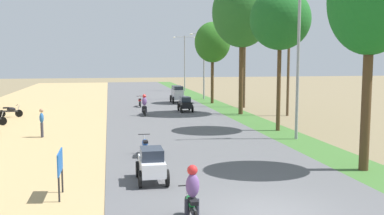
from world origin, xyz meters
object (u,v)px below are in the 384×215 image
Objects in this scene: streetlamp_near at (298,54)px; car_hatchback_black at (185,104)px; car_hatchback_white at (152,163)px; motorbike_foreground_rider at (192,197)px; streetlamp_mid at (204,61)px; motorbike_ahead_second at (145,145)px; pedestrian_on_shoulder at (42,121)px; median_tree_second at (280,20)px; median_tree_third at (242,13)px; streetlamp_far at (185,59)px; motorbike_ahead_fourth at (140,101)px; utility_pole_far at (245,56)px; street_signboard at (60,165)px; parked_motorbike_sixth at (11,111)px; car_van_silver at (177,93)px; utility_pole_near at (289,59)px; median_tree_fourth at (213,43)px; motorbike_ahead_third at (144,106)px; median_tree_nearest at (371,2)px.

car_hatchback_black is (-3.91, 13.29, -3.96)m from streetlamp_near.
motorbike_foreground_rider is (0.64, -4.33, 0.11)m from car_hatchback_white.
motorbike_ahead_second is at bearing -107.66° from streetlamp_mid.
streetlamp_near reaches higher than car_hatchback_black.
streetlamp_mid is (13.86, 20.87, 3.26)m from pedestrian_on_shoulder.
median_tree_third is at bearing 89.34° from median_tree_second.
streetlamp_far is 48.47m from motorbike_foreground_rider.
utility_pole_far is at bearing -11.01° from motorbike_ahead_fourth.
streetlamp_mid is at bearing -90.00° from streetlamp_far.
motorbike_ahead_second is (-8.55, -26.86, -3.66)m from streetlamp_mid.
car_hatchback_black is (7.78, 21.47, -0.36)m from street_signboard.
street_signboard is at bearing -74.42° from parked_motorbike_sixth.
pedestrian_on_shoulder is (-2.17, 11.36, -0.14)m from street_signboard.
car_van_silver is at bearing 30.59° from parked_motorbike_sixth.
streetlamp_near is at bearing -90.88° from median_tree_third.
streetlamp_near is at bearing -110.22° from utility_pole_near.
median_tree_second is 1.06× the size of streetlamp_near.
pedestrian_on_shoulder is 0.22× the size of streetlamp_far.
median_tree_third is at bearing 160.31° from utility_pole_near.
motorbike_ahead_fourth is at bearing 168.99° from utility_pole_far.
motorbike_foreground_rider is (-9.99, -27.24, -3.79)m from utility_pole_far.
streetlamp_near reaches higher than street_signboard.
median_tree_fourth reaches higher than motorbike_ahead_fourth.
car_hatchback_black is 16.76m from motorbike_ahead_second.
parked_motorbike_sixth is 0.24× the size of streetlamp_far.
car_hatchback_white is (-8.65, -7.03, -3.96)m from streetlamp_near.
utility_pole_near is 6.33m from utility_pole_far.
streetlamp_mid is at bearing 33.79° from parked_motorbike_sixth.
motorbike_ahead_third is (6.41, 8.16, -0.11)m from pedestrian_on_shoulder.
motorbike_foreground_rider is 29.06m from motorbike_ahead_fourth.
median_tree_second is (17.50, -9.51, 6.24)m from parked_motorbike_sixth.
motorbike_ahead_second is at bearing 154.27° from median_tree_nearest.
parked_motorbike_sixth is 10.03m from motorbike_ahead_third.
motorbike_ahead_third reaches higher than pedestrian_on_shoulder.
utility_pole_near is (3.60, 9.76, -0.29)m from streetlamp_near.
parked_motorbike_sixth is 16.24m from car_van_silver.
utility_pole_far is (2.09, -3.76, -1.35)m from median_tree_fourth.
utility_pole_far is (1.90, 13.01, -2.15)m from median_tree_second.
median_tree_second is 13.32m from utility_pole_far.
car_hatchback_white is at bearing -93.72° from motorbike_ahead_third.
utility_pole_near is 4.23× the size of car_hatchback_black.
car_hatchback_white is (-8.48, -0.18, -5.88)m from median_tree_nearest.
median_tree_fourth reaches higher than streetlamp_far.
parked_motorbike_sixth is 11.38m from motorbike_ahead_fourth.
median_tree_nearest is 4.84× the size of motorbike_foreground_rider.
motorbike_foreground_rider is (5.86, -14.53, -0.11)m from pedestrian_on_shoulder.
streetlamp_near is 11.83m from car_hatchback_white.
car_van_silver is (-5.43, 4.76, -3.62)m from utility_pole_far.
median_tree_second reaches higher than utility_pole_near.
median_tree_third is 17.93m from motorbike_ahead_second.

